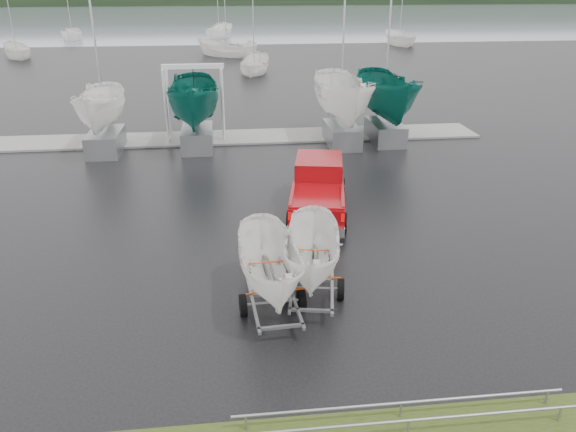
{
  "coord_description": "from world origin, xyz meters",
  "views": [
    {
      "loc": [
        0.64,
        -18.01,
        8.44
      ],
      "look_at": [
        2.57,
        -1.24,
        1.2
      ],
      "focal_mm": 35.0,
      "sensor_mm": 36.0,
      "label": 1
    }
  ],
  "objects_px": {
    "trailer_parked": "(270,221)",
    "trailer_hitched": "(314,212)",
    "pickup_truck": "(318,186)",
    "boat_hoist": "(194,91)"
  },
  "relations": [
    {
      "from": "pickup_truck",
      "to": "trailer_hitched",
      "type": "relative_size",
      "value": 1.28
    },
    {
      "from": "pickup_truck",
      "to": "trailer_parked",
      "type": "relative_size",
      "value": 1.24
    },
    {
      "from": "pickup_truck",
      "to": "boat_hoist",
      "type": "xyz_separation_m",
      "value": [
        -5.04,
        10.94,
        1.68
      ]
    },
    {
      "from": "pickup_truck",
      "to": "boat_hoist",
      "type": "relative_size",
      "value": 1.45
    },
    {
      "from": "trailer_hitched",
      "to": "trailer_parked",
      "type": "distance_m",
      "value": 1.4
    },
    {
      "from": "trailer_hitched",
      "to": "pickup_truck",
      "type": "bearing_deg",
      "value": 90.0
    },
    {
      "from": "pickup_truck",
      "to": "trailer_hitched",
      "type": "bearing_deg",
      "value": -90.0
    },
    {
      "from": "trailer_hitched",
      "to": "trailer_parked",
      "type": "bearing_deg",
      "value": -142.36
    },
    {
      "from": "trailer_parked",
      "to": "trailer_hitched",
      "type": "bearing_deg",
      "value": 23.43
    },
    {
      "from": "pickup_truck",
      "to": "trailer_parked",
      "type": "bearing_deg",
      "value": -98.71
    }
  ]
}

